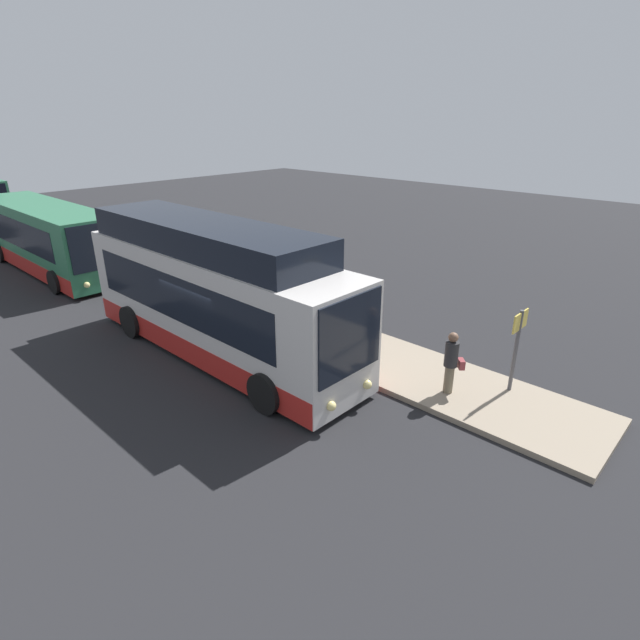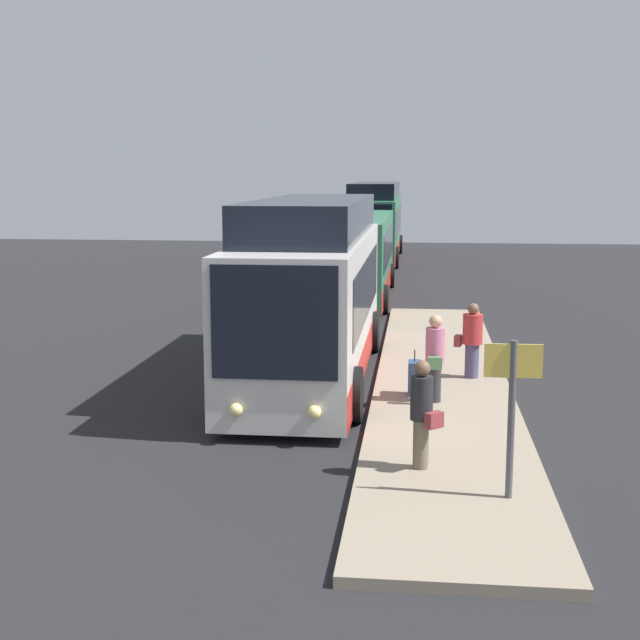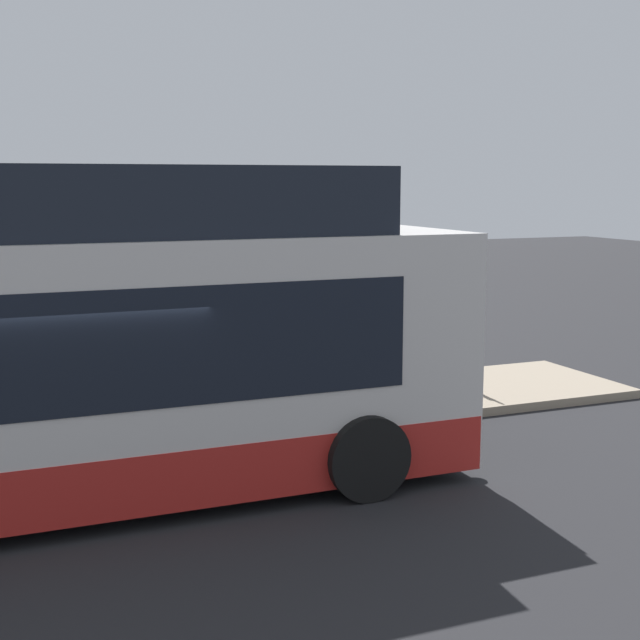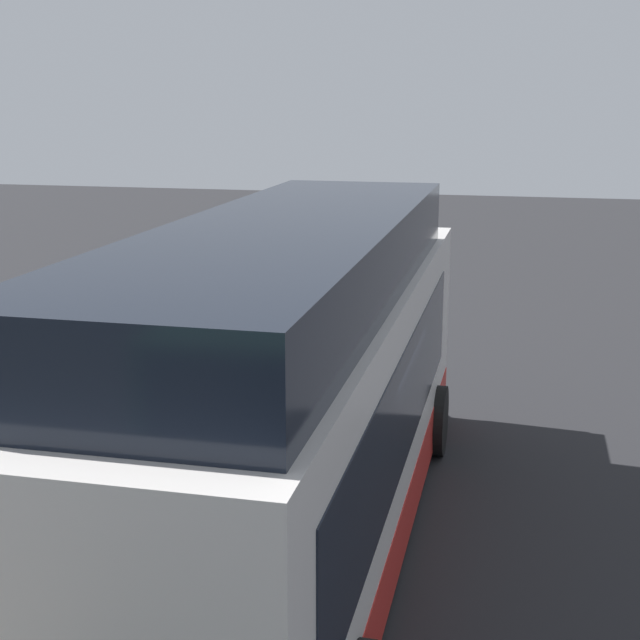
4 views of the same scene
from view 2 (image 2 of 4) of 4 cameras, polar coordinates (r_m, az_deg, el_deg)
name	(u,v)px [view 2 (image 2 of 4)]	position (r m, az deg, el deg)	size (l,w,h in m)	color
ground	(305,381)	(20.06, -0.94, -3.93)	(80.00, 80.00, 0.00)	#232326
platform	(441,381)	(19.89, 7.77, -3.90)	(20.00, 2.86, 0.15)	gray
bus_lead	(312,298)	(20.07, -0.52, 1.44)	(10.41, 2.75, 4.05)	silver
bus_second	(354,258)	(33.01, 2.22, 4.02)	(10.76, 2.78, 3.04)	#2D704C
bus_third	(375,225)	(47.66, 3.54, 6.11)	(12.57, 2.78, 4.07)	#2D704C
passenger_boarding	(472,338)	(19.84, 9.69, -1.17)	(0.52, 0.67, 1.66)	#4C476B
passenger_waiting	(435,355)	(17.62, 7.37, -2.25)	(0.55, 0.38, 1.74)	#2D2D33
passenger_with_bags	(422,410)	(13.68, 6.56, -5.75)	(0.59, 0.58, 1.69)	#6B604C
suitcase	(414,378)	(18.21, 6.05, -3.73)	(0.44, 0.25, 0.95)	#334C7F
sign_post	(512,397)	(12.53, 12.19, -4.82)	(0.10, 0.79, 2.24)	#4C4C51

